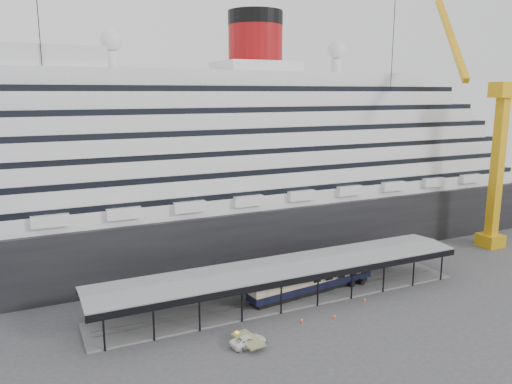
{
  "coord_description": "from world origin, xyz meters",
  "views": [
    {
      "loc": [
        -32.93,
        -54.37,
        29.39
      ],
      "look_at": [
        -3.27,
        8.0,
        15.53
      ],
      "focal_mm": 35.0,
      "sensor_mm": 36.0,
      "label": 1
    }
  ],
  "objects": [
    {
      "name": "traffic_cone_left",
      "position": [
        -1.77,
        -2.67,
        0.34
      ],
      "size": [
        0.37,
        0.37,
        0.69
      ],
      "rotation": [
        0.0,
        0.0,
        -0.04
      ],
      "color": "red",
      "rests_on": "ground"
    },
    {
      "name": "ground",
      "position": [
        0.0,
        0.0,
        0.0
      ],
      "size": [
        200.0,
        200.0,
        0.0
      ],
      "primitive_type": "plane",
      "color": "#3D3D40",
      "rests_on": "ground"
    },
    {
      "name": "port_truck",
      "position": [
        -10.5,
        -5.08,
        0.61
      ],
      "size": [
        4.66,
        2.62,
        1.23
      ],
      "primitive_type": "imported",
      "rotation": [
        0.0,
        0.0,
        1.71
      ],
      "color": "white",
      "rests_on": "ground"
    },
    {
      "name": "pullman_carriage",
      "position": [
        4.51,
        5.0,
        2.55
      ],
      "size": [
        21.45,
        5.31,
        20.89
      ],
      "rotation": [
        0.0,
        0.0,
        0.12
      ],
      "color": "black",
      "rests_on": "ground"
    },
    {
      "name": "platform_canopy",
      "position": [
        0.0,
        5.0,
        2.36
      ],
      "size": [
        56.0,
        9.18,
        5.3
      ],
      "color": "slate",
      "rests_on": "ground"
    },
    {
      "name": "traffic_cone_right",
      "position": [
        9.71,
        -0.89,
        0.34
      ],
      "size": [
        0.39,
        0.39,
        0.68
      ],
      "rotation": [
        0.0,
        0.0,
        -0.12
      ],
      "color": "#EA490D",
      "rests_on": "ground"
    },
    {
      "name": "crane_yellow",
      "position": [
        47.06,
        10.54,
        19.96
      ],
      "size": [
        23.83,
        18.78,
        47.6
      ],
      "color": "gold",
      "rests_on": "ground"
    },
    {
      "name": "cruise_ship",
      "position": [
        0.05,
        32.0,
        18.35
      ],
      "size": [
        130.0,
        30.0,
        43.9
      ],
      "color": "black",
      "rests_on": "ground"
    },
    {
      "name": "traffic_cone_mid",
      "position": [
        2.71,
        -3.58,
        0.34
      ],
      "size": [
        0.45,
        0.45,
        0.68
      ],
      "rotation": [
        0.0,
        0.0,
        0.34
      ],
      "color": "red",
      "rests_on": "ground"
    }
  ]
}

